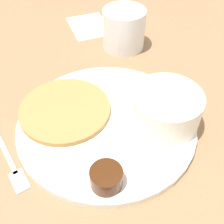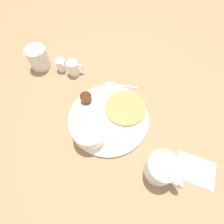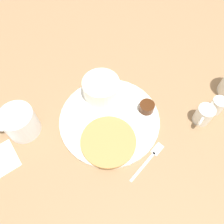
{
  "view_description": "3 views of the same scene",
  "coord_description": "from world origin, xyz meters",
  "px_view_note": "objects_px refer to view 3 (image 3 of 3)",
  "views": [
    {
      "loc": [
        -0.29,
        0.08,
        0.35
      ],
      "look_at": [
        0.01,
        -0.01,
        0.02
      ],
      "focal_mm": 45.0,
      "sensor_mm": 36.0,
      "label": 1
    },
    {
      "loc": [
        0.13,
        -0.26,
        0.57
      ],
      "look_at": [
        0.01,
        0.01,
        0.04
      ],
      "focal_mm": 28.0,
      "sensor_mm": 36.0,
      "label": 2
    },
    {
      "loc": [
        0.16,
        0.26,
        0.56
      ],
      "look_at": [
        -0.01,
        0.0,
        0.04
      ],
      "focal_mm": 35.0,
      "sensor_mm": 36.0,
      "label": 3
    }
  ],
  "objects_px": {
    "creamer_pitcher_far": "(217,105)",
    "fork": "(150,157)",
    "plate": "(110,119)",
    "coffee_mug": "(19,123)",
    "creamer_pitcher_near": "(204,115)",
    "bowl": "(101,88)"
  },
  "relations": [
    {
      "from": "plate",
      "to": "bowl",
      "type": "xyz_separation_m",
      "value": [
        -0.03,
        -0.09,
        0.04
      ]
    },
    {
      "from": "plate",
      "to": "fork",
      "type": "relative_size",
      "value": 2.19
    },
    {
      "from": "plate",
      "to": "fork",
      "type": "bearing_deg",
      "value": 101.5
    },
    {
      "from": "fork",
      "to": "coffee_mug",
      "type": "bearing_deg",
      "value": -45.93
    },
    {
      "from": "coffee_mug",
      "to": "creamer_pitcher_near",
      "type": "height_order",
      "value": "coffee_mug"
    },
    {
      "from": "fork",
      "to": "creamer_pitcher_near",
      "type": "bearing_deg",
      "value": -176.28
    },
    {
      "from": "plate",
      "to": "creamer_pitcher_far",
      "type": "bearing_deg",
      "value": 153.89
    },
    {
      "from": "coffee_mug",
      "to": "creamer_pitcher_near",
      "type": "bearing_deg",
      "value": 150.9
    },
    {
      "from": "bowl",
      "to": "creamer_pitcher_near",
      "type": "height_order",
      "value": "bowl"
    },
    {
      "from": "creamer_pitcher_near",
      "to": "creamer_pitcher_far",
      "type": "distance_m",
      "value": 0.06
    },
    {
      "from": "coffee_mug",
      "to": "fork",
      "type": "bearing_deg",
      "value": 134.07
    },
    {
      "from": "plate",
      "to": "bowl",
      "type": "relative_size",
      "value": 2.63
    },
    {
      "from": "creamer_pitcher_far",
      "to": "fork",
      "type": "bearing_deg",
      "value": 3.35
    },
    {
      "from": "coffee_mug",
      "to": "creamer_pitcher_far",
      "type": "xyz_separation_m",
      "value": [
        -0.5,
        0.24,
        -0.02
      ]
    },
    {
      "from": "plate",
      "to": "fork",
      "type": "xyz_separation_m",
      "value": [
        -0.03,
        0.15,
        -0.0
      ]
    },
    {
      "from": "plate",
      "to": "coffee_mug",
      "type": "distance_m",
      "value": 0.25
    },
    {
      "from": "fork",
      "to": "plate",
      "type": "bearing_deg",
      "value": -78.5
    },
    {
      "from": "fork",
      "to": "bowl",
      "type": "bearing_deg",
      "value": -88.9
    },
    {
      "from": "fork",
      "to": "creamer_pitcher_far",
      "type": "bearing_deg",
      "value": -176.65
    },
    {
      "from": "creamer_pitcher_far",
      "to": "fork",
      "type": "height_order",
      "value": "creamer_pitcher_far"
    },
    {
      "from": "creamer_pitcher_near",
      "to": "fork",
      "type": "xyz_separation_m",
      "value": [
        0.19,
        0.01,
        -0.03
      ]
    },
    {
      "from": "bowl",
      "to": "creamer_pitcher_near",
      "type": "xyz_separation_m",
      "value": [
        -0.2,
        0.23,
        -0.01
      ]
    }
  ]
}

